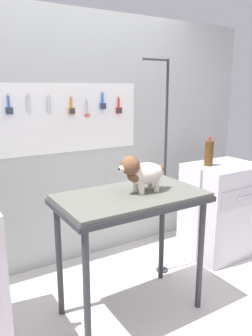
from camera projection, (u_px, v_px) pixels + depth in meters
name	position (u px, v px, depth m)	size (l,w,h in m)	color
rear_wall_panel	(73.00, 141.00, 3.02)	(4.00, 0.11, 2.30)	#ADB3AF
grooming_table	(131.00, 208.00, 2.30)	(1.04, 0.59, 0.92)	#2D2D33
grooming_arm	(164.00, 179.00, 2.82)	(0.30, 0.11, 1.85)	#2D2D33
dog	(141.00, 172.00, 2.28)	(0.37, 0.17, 0.27)	beige
cabinet_right	(221.00, 209.00, 3.27)	(0.68, 0.54, 0.91)	silver
soda_bottle	(209.00, 152.00, 3.10)	(0.08, 0.08, 0.27)	#4C2E13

